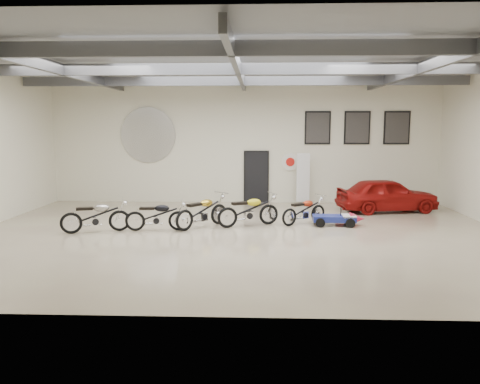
{
  "coord_description": "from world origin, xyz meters",
  "views": [
    {
      "loc": [
        0.55,
        -13.42,
        3.16
      ],
      "look_at": [
        0.0,
        1.2,
        1.1
      ],
      "focal_mm": 35.0,
      "sensor_mm": 36.0,
      "label": 1
    }
  ],
  "objects_px": {
    "motorcycle_yellow": "(248,210)",
    "motorcycle_red": "(304,210)",
    "motorcycle_gold": "(202,211)",
    "go_kart": "(339,216)",
    "motorcycle_black": "(157,215)",
    "motorcycle_silver": "(95,216)",
    "banner_stand": "(303,180)",
    "vintage_car": "(387,195)"
  },
  "relations": [
    {
      "from": "motorcycle_gold",
      "to": "motorcycle_yellow",
      "type": "xyz_separation_m",
      "value": [
        1.45,
        0.24,
        -0.0
      ]
    },
    {
      "from": "motorcycle_yellow",
      "to": "vintage_car",
      "type": "xyz_separation_m",
      "value": [
        5.11,
        2.8,
        0.1
      ]
    },
    {
      "from": "motorcycle_silver",
      "to": "motorcycle_red",
      "type": "height_order",
      "value": "motorcycle_silver"
    },
    {
      "from": "motorcycle_yellow",
      "to": "go_kart",
      "type": "height_order",
      "value": "motorcycle_yellow"
    },
    {
      "from": "banner_stand",
      "to": "motorcycle_silver",
      "type": "height_order",
      "value": "banner_stand"
    },
    {
      "from": "motorcycle_red",
      "to": "go_kart",
      "type": "relative_size",
      "value": 1.07
    },
    {
      "from": "banner_stand",
      "to": "vintage_car",
      "type": "relative_size",
      "value": 0.54
    },
    {
      "from": "vintage_car",
      "to": "motorcycle_gold",
      "type": "bearing_deg",
      "value": 104.71
    },
    {
      "from": "banner_stand",
      "to": "motorcycle_black",
      "type": "xyz_separation_m",
      "value": [
        -4.91,
        -5.06,
        -0.52
      ]
    },
    {
      "from": "motorcycle_gold",
      "to": "vintage_car",
      "type": "relative_size",
      "value": 0.55
    },
    {
      "from": "motorcycle_black",
      "to": "motorcycle_silver",
      "type": "bearing_deg",
      "value": -175.64
    },
    {
      "from": "motorcycle_silver",
      "to": "motorcycle_yellow",
      "type": "height_order",
      "value": "motorcycle_yellow"
    },
    {
      "from": "motorcycle_yellow",
      "to": "go_kart",
      "type": "distance_m",
      "value": 2.91
    },
    {
      "from": "banner_stand",
      "to": "go_kart",
      "type": "xyz_separation_m",
      "value": [
        0.76,
        -4.09,
        -0.7
      ]
    },
    {
      "from": "motorcycle_silver",
      "to": "motorcycle_red",
      "type": "distance_m",
      "value": 6.53
    },
    {
      "from": "motorcycle_black",
      "to": "motorcycle_red",
      "type": "distance_m",
      "value": 4.73
    },
    {
      "from": "motorcycle_gold",
      "to": "vintage_car",
      "type": "height_order",
      "value": "vintage_car"
    },
    {
      "from": "banner_stand",
      "to": "motorcycle_yellow",
      "type": "distance_m",
      "value": 4.83
    },
    {
      "from": "motorcycle_silver",
      "to": "motorcycle_black",
      "type": "relative_size",
      "value": 1.06
    },
    {
      "from": "motorcycle_silver",
      "to": "motorcycle_red",
      "type": "xyz_separation_m",
      "value": [
        6.36,
        1.48,
        -0.05
      ]
    },
    {
      "from": "banner_stand",
      "to": "motorcycle_gold",
      "type": "distance_m",
      "value": 5.81
    },
    {
      "from": "motorcycle_black",
      "to": "motorcycle_red",
      "type": "height_order",
      "value": "motorcycle_black"
    },
    {
      "from": "motorcycle_yellow",
      "to": "motorcycle_red",
      "type": "height_order",
      "value": "motorcycle_yellow"
    },
    {
      "from": "motorcycle_black",
      "to": "motorcycle_gold",
      "type": "bearing_deg",
      "value": 16.11
    },
    {
      "from": "motorcycle_black",
      "to": "motorcycle_gold",
      "type": "height_order",
      "value": "motorcycle_gold"
    },
    {
      "from": "banner_stand",
      "to": "go_kart",
      "type": "bearing_deg",
      "value": -93.27
    },
    {
      "from": "banner_stand",
      "to": "motorcycle_gold",
      "type": "xyz_separation_m",
      "value": [
        -3.58,
        -4.55,
        -0.48
      ]
    },
    {
      "from": "banner_stand",
      "to": "motorcycle_black",
      "type": "bearing_deg",
      "value": -147.93
    },
    {
      "from": "motorcycle_black",
      "to": "vintage_car",
      "type": "relative_size",
      "value": 0.5
    },
    {
      "from": "banner_stand",
      "to": "vintage_car",
      "type": "xyz_separation_m",
      "value": [
        2.98,
        -1.5,
        -0.37
      ]
    },
    {
      "from": "motorcycle_silver",
      "to": "motorcycle_gold",
      "type": "xyz_separation_m",
      "value": [
        3.11,
        0.82,
        0.01
      ]
    },
    {
      "from": "motorcycle_red",
      "to": "go_kart",
      "type": "xyz_separation_m",
      "value": [
        1.09,
        -0.21,
        -0.16
      ]
    },
    {
      "from": "motorcycle_silver",
      "to": "motorcycle_gold",
      "type": "bearing_deg",
      "value": -3.16
    },
    {
      "from": "motorcycle_silver",
      "to": "go_kart",
      "type": "xyz_separation_m",
      "value": [
        7.45,
        1.27,
        -0.21
      ]
    },
    {
      "from": "motorcycle_silver",
      "to": "motorcycle_yellow",
      "type": "xyz_separation_m",
      "value": [
        4.56,
        1.06,
        0.01
      ]
    },
    {
      "from": "motorcycle_gold",
      "to": "go_kart",
      "type": "distance_m",
      "value": 4.37
    },
    {
      "from": "motorcycle_black",
      "to": "go_kart",
      "type": "xyz_separation_m",
      "value": [
        5.67,
        0.97,
        -0.18
      ]
    },
    {
      "from": "motorcycle_black",
      "to": "motorcycle_yellow",
      "type": "height_order",
      "value": "motorcycle_yellow"
    },
    {
      "from": "motorcycle_silver",
      "to": "motorcycle_black",
      "type": "height_order",
      "value": "motorcycle_silver"
    },
    {
      "from": "banner_stand",
      "to": "go_kart",
      "type": "distance_m",
      "value": 4.22
    },
    {
      "from": "motorcycle_gold",
      "to": "go_kart",
      "type": "height_order",
      "value": "motorcycle_gold"
    },
    {
      "from": "motorcycle_yellow",
      "to": "motorcycle_red",
      "type": "xyz_separation_m",
      "value": [
        1.8,
        0.42,
        -0.07
      ]
    }
  ]
}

